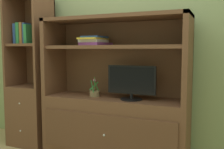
% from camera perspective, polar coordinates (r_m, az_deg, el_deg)
% --- Properties ---
extents(painted_rear_wall, '(6.00, 0.10, 2.80)m').
position_cam_1_polar(painted_rear_wall, '(3.01, 3.07, 9.85)').
color(painted_rear_wall, '#8C9E6B').
rests_on(painted_rear_wall, ground_plane).
extents(media_console, '(1.55, 0.49, 1.51)m').
position_cam_1_polar(media_console, '(2.76, 0.46, -8.62)').
color(media_console, brown).
rests_on(media_console, ground_plane).
extents(tv_monitor, '(0.50, 0.22, 0.35)m').
position_cam_1_polar(tv_monitor, '(2.58, 4.36, -1.77)').
color(tv_monitor, black).
rests_on(tv_monitor, media_console).
extents(potted_plant, '(0.12, 0.13, 0.21)m').
position_cam_1_polar(potted_plant, '(2.78, -3.90, -4.13)').
color(potted_plant, '#8C7251').
rests_on(potted_plant, media_console).
extents(magazine_stack, '(0.28, 0.36, 0.10)m').
position_cam_1_polar(magazine_stack, '(2.77, -3.91, 7.46)').
color(magazine_stack, purple).
rests_on(magazine_stack, media_console).
extents(bookshelf_tall, '(0.49, 0.41, 1.84)m').
position_cam_1_polar(bookshelf_tall, '(3.33, -17.57, -4.55)').
color(bookshelf_tall, brown).
rests_on(bookshelf_tall, ground_plane).
extents(upright_book_row, '(0.21, 0.17, 0.26)m').
position_cam_1_polar(upright_book_row, '(3.33, -19.08, 8.61)').
color(upright_book_row, '#2D519E').
rests_on(upright_book_row, bookshelf_tall).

